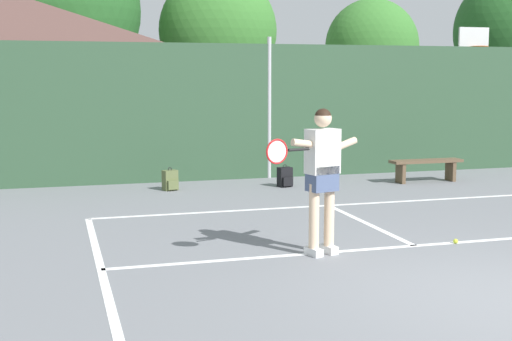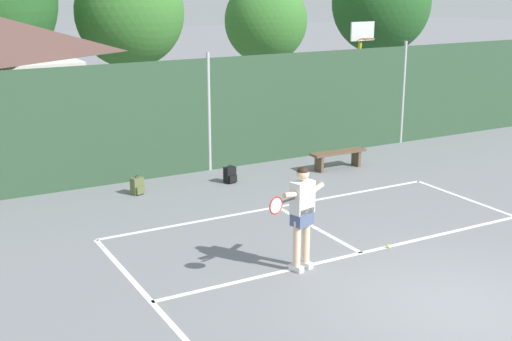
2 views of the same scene
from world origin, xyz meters
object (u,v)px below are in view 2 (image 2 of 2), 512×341
at_px(tennis_ball, 388,246).
at_px(tennis_player, 302,209).
at_px(backpack_black, 230,175).
at_px(courtside_bench, 338,155).
at_px(basketball_hoop, 361,61).
at_px(backpack_olive, 137,186).

bearing_deg(tennis_ball, tennis_player, -179.27).
xyz_separation_m(tennis_player, backpack_black, (1.31, 5.28, -0.92)).
height_order(tennis_ball, courtside_bench, courtside_bench).
bearing_deg(tennis_ball, basketball_hoop, 55.98).
height_order(tennis_ball, backpack_olive, backpack_olive).
height_order(basketball_hoop, backpack_black, basketball_hoop).
bearing_deg(backpack_black, courtside_bench, -4.21).
xyz_separation_m(basketball_hoop, courtside_bench, (-3.37, -3.58, -1.95)).
height_order(tennis_player, backpack_olive, tennis_player).
height_order(backpack_olive, backpack_black, same).
bearing_deg(backpack_black, tennis_player, -103.90).
height_order(tennis_player, backpack_black, tennis_player).
height_order(basketball_hoop, tennis_player, basketball_hoop).
relative_size(tennis_player, courtside_bench, 1.16).
relative_size(basketball_hoop, tennis_player, 1.91).
bearing_deg(courtside_bench, basketball_hoop, 46.68).
height_order(tennis_ball, backpack_black, backpack_black).
relative_size(basketball_hoop, tennis_ball, 53.79).
xyz_separation_m(basketball_hoop, backpack_olive, (-8.80, -3.14, -2.12)).
height_order(backpack_olive, courtside_bench, courtside_bench).
xyz_separation_m(tennis_player, courtside_bench, (4.41, 5.05, -0.75)).
relative_size(basketball_hoop, courtside_bench, 2.22).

